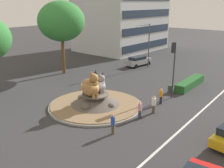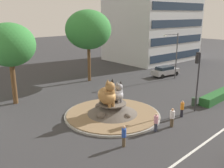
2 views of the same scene
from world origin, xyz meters
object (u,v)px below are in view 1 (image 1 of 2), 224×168
at_px(pedestrian_pink_shirt, 140,109).
at_px(pedestrian_blue_shirt, 113,124).
at_px(traffic_light_mast, 173,58).
at_px(pedestrian_white_shirt, 154,104).
at_px(hatchback_near_shophouse, 138,61).
at_px(litter_bin, 170,89).
at_px(second_tree_near_tower, 61,21).
at_px(cat_statue_tabby, 91,86).
at_px(pedestrian_orange_shirt, 161,96).
at_px(streetlight_arm, 147,42).
at_px(cat_statue_grey, 99,85).

bearing_deg(pedestrian_pink_shirt, pedestrian_blue_shirt, -179.29).
height_order(traffic_light_mast, pedestrian_white_shirt, traffic_light_mast).
height_order(pedestrian_pink_shirt, hatchback_near_shophouse, pedestrian_pink_shirt).
height_order(pedestrian_pink_shirt, litter_bin, pedestrian_pink_shirt).
height_order(traffic_light_mast, second_tree_near_tower, second_tree_near_tower).
distance_m(hatchback_near_shophouse, litter_bin, 13.19).
distance_m(cat_statue_tabby, litter_bin, 9.83).
bearing_deg(pedestrian_pink_shirt, pedestrian_orange_shirt, 4.18).
xyz_separation_m(cat_statue_tabby, pedestrian_white_shirt, (2.71, -5.23, -1.37)).
relative_size(pedestrian_pink_shirt, pedestrian_white_shirt, 0.94).
height_order(pedestrian_blue_shirt, pedestrian_orange_shirt, pedestrian_blue_shirt).
bearing_deg(pedestrian_blue_shirt, hatchback_near_shophouse, 18.60).
bearing_deg(litter_bin, hatchback_near_shophouse, 47.94).
relative_size(cat_statue_tabby, hatchback_near_shophouse, 0.51).
distance_m(traffic_light_mast, pedestrian_white_shirt, 5.83).
bearing_deg(streetlight_arm, pedestrian_blue_shirt, 35.12).
bearing_deg(pedestrian_orange_shirt, hatchback_near_shophouse, 171.50).
bearing_deg(pedestrian_white_shirt, pedestrian_pink_shirt, -104.62).
height_order(pedestrian_orange_shirt, hatchback_near_shophouse, pedestrian_orange_shirt).
xyz_separation_m(second_tree_near_tower, pedestrian_orange_shirt, (-2.09, -16.45, -6.41)).
relative_size(cat_statue_tabby, traffic_light_mast, 0.43).
xyz_separation_m(traffic_light_mast, pedestrian_orange_shirt, (-2.20, 0.04, -3.42)).
distance_m(second_tree_near_tower, streetlight_arm, 12.98).
bearing_deg(traffic_light_mast, hatchback_near_shophouse, -39.76).
distance_m(second_tree_near_tower, pedestrian_orange_shirt, 17.78).
relative_size(pedestrian_pink_shirt, litter_bin, 1.77).
distance_m(streetlight_arm, hatchback_near_shophouse, 3.65).
xyz_separation_m(pedestrian_white_shirt, pedestrian_orange_shirt, (2.50, 0.56, -0.02)).
xyz_separation_m(second_tree_near_tower, pedestrian_pink_shirt, (-6.31, -16.59, -6.43)).
bearing_deg(pedestrian_white_shirt, cat_statue_tabby, -153.21).
relative_size(second_tree_near_tower, pedestrian_pink_shirt, 6.28).
xyz_separation_m(streetlight_arm, pedestrian_blue_shirt, (-19.93, -8.76, -3.11)).
bearing_deg(hatchback_near_shophouse, pedestrian_white_shirt, -135.40).
relative_size(cat_statue_tabby, pedestrian_blue_shirt, 1.54).
bearing_deg(litter_bin, pedestrian_pink_shirt, -173.93).
distance_m(pedestrian_blue_shirt, litter_bin, 11.55).
bearing_deg(cat_statue_tabby, pedestrian_blue_shirt, -18.62).
relative_size(cat_statue_grey, hatchback_near_shophouse, 0.41).
bearing_deg(cat_statue_tabby, streetlight_arm, 114.64).
distance_m(streetlight_arm, pedestrian_blue_shirt, 21.99).
bearing_deg(litter_bin, pedestrian_white_shirt, -168.33).
bearing_deg(pedestrian_blue_shirt, second_tree_near_tower, 49.97).
relative_size(streetlight_arm, litter_bin, 7.41).
xyz_separation_m(pedestrian_white_shirt, litter_bin, (6.09, 1.26, -0.43)).
bearing_deg(pedestrian_pink_shirt, traffic_light_mast, 3.18).
relative_size(second_tree_near_tower, pedestrian_white_shirt, 5.92).
relative_size(pedestrian_white_shirt, hatchback_near_shophouse, 0.34).
bearing_deg(hatchback_near_shophouse, litter_bin, -123.97).
xyz_separation_m(streetlight_arm, pedestrian_orange_shirt, (-12.00, -8.73, -3.13)).
bearing_deg(traffic_light_mast, cat_statue_grey, 55.97).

